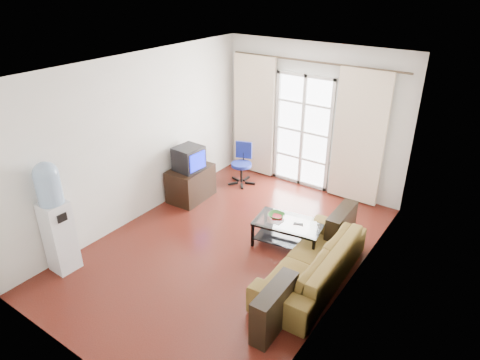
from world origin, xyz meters
name	(u,v)px	position (x,y,z in m)	size (l,w,h in m)	color
floor	(229,247)	(0.00, 0.00, 0.00)	(5.20, 5.20, 0.00)	#541D14
ceiling	(227,68)	(0.00, 0.00, 2.70)	(5.20, 5.20, 0.00)	white
wall_back	(312,118)	(0.00, 2.60, 1.35)	(3.60, 0.02, 2.70)	silver
wall_front	(64,261)	(0.00, -2.60, 1.35)	(3.60, 0.02, 2.70)	silver
wall_left	(138,140)	(-1.80, 0.00, 1.35)	(0.02, 5.20, 2.70)	silver
wall_right	(352,203)	(1.80, 0.00, 1.35)	(0.02, 5.20, 2.70)	silver
french_door	(303,132)	(-0.15, 2.54, 1.07)	(1.16, 0.06, 2.15)	white
curtain_rod	(314,62)	(0.00, 2.50, 2.38)	(0.04, 0.04, 3.30)	#4C3F2D
curtain_left	(254,116)	(-1.20, 2.48, 1.20)	(0.90, 0.07, 2.35)	#F6E4C6
curtain_right	(359,138)	(0.95, 2.48, 1.20)	(0.90, 0.07, 2.35)	#F6E4C6
radiator	(345,181)	(0.80, 2.50, 0.33)	(0.64, 0.12, 0.64)	gray
sofa	(312,262)	(1.36, 0.02, 0.30)	(0.86, 2.06, 0.60)	olive
coffee_table	(288,230)	(0.70, 0.56, 0.26)	(1.09, 0.73, 0.41)	silver
bowl	(276,216)	(0.48, 0.57, 0.44)	(0.25, 0.25, 0.06)	#369553
book	(273,216)	(0.42, 0.55, 0.42)	(0.22, 0.25, 0.02)	#B5162E
remote	(298,224)	(0.84, 0.59, 0.42)	(0.15, 0.04, 0.02)	black
tv_stand	(191,183)	(-1.49, 0.86, 0.30)	(0.55, 0.82, 0.60)	black
crt_tv	(188,158)	(-1.49, 0.82, 0.82)	(0.49, 0.48, 0.42)	black
task_chair	(242,172)	(-1.09, 1.90, 0.24)	(0.71, 0.71, 0.81)	black
water_cooler	(55,216)	(-1.60, -1.73, 0.85)	(0.36, 0.34, 1.63)	silver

